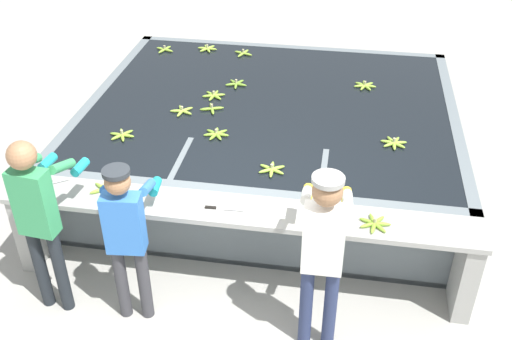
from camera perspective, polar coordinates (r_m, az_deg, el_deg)
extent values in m
plane|color=#A3A099|center=(5.75, -2.11, -12.09)|extent=(80.00, 80.00, 0.00)
cube|color=slate|center=(7.50, 1.30, 0.52)|extent=(4.31, 3.69, 0.06)
cube|color=slate|center=(5.82, -1.22, -5.49)|extent=(4.31, 0.12, 0.89)
cube|color=slate|center=(8.86, 3.03, 8.99)|extent=(4.31, 0.12, 0.89)
cube|color=slate|center=(7.81, -14.09, 4.43)|extent=(0.12, 3.69, 0.89)
cube|color=slate|center=(7.33, 17.76, 1.75)|extent=(0.12, 3.69, 0.89)
cube|color=black|center=(7.27, 1.34, 3.44)|extent=(4.07, 3.45, 0.82)
cube|color=slate|center=(6.32, -6.87, -2.19)|extent=(0.06, 0.80, 0.89)
cube|color=slate|center=(6.12, 6.20, -3.48)|extent=(0.06, 0.80, 0.89)
cube|color=#9E9E99|center=(5.35, -1.83, -3.89)|extent=(4.31, 0.45, 0.05)
cube|color=#9E9E99|center=(6.28, -20.56, -5.00)|extent=(0.16, 0.41, 0.84)
cube|color=#9E9E99|center=(5.68, 19.32, -9.30)|extent=(0.16, 0.41, 0.84)
cylinder|color=#1E2328|center=(5.74, -19.83, -8.73)|extent=(0.11, 0.11, 0.87)
cylinder|color=#1E2328|center=(5.64, -18.11, -9.17)|extent=(0.11, 0.11, 0.87)
cube|color=#38995B|center=(5.24, -20.43, -2.91)|extent=(0.33, 0.20, 0.62)
sphere|color=#9E704C|center=(5.00, -21.43, 1.30)|extent=(0.24, 0.24, 0.24)
cylinder|color=#38995B|center=(5.37, -20.90, 0.81)|extent=(0.11, 0.32, 0.18)
cylinder|color=#1EA3AD|center=(5.63, -19.22, 0.72)|extent=(0.10, 0.21, 0.08)
cylinder|color=#38995B|center=(5.21, -18.00, 0.33)|extent=(0.11, 0.32, 0.18)
cylinder|color=#1EA3AD|center=(5.47, -16.40, 0.27)|extent=(0.10, 0.21, 0.08)
cylinder|color=#38383D|center=(5.47, -12.67, -10.36)|extent=(0.11, 0.11, 0.77)
cylinder|color=#38383D|center=(5.42, -10.60, -10.52)|extent=(0.11, 0.11, 0.77)
cube|color=blue|center=(5.02, -12.48, -4.97)|extent=(0.34, 0.20, 0.55)
sphere|color=#9E704C|center=(4.78, -13.06, -1.12)|extent=(0.21, 0.21, 0.21)
cylinder|color=#282D33|center=(4.73, -13.21, -0.18)|extent=(0.22, 0.22, 0.04)
cylinder|color=blue|center=(5.14, -13.78, -1.50)|extent=(0.11, 0.32, 0.18)
cylinder|color=teal|center=(5.43, -12.88, -1.42)|extent=(0.10, 0.21, 0.08)
cylinder|color=blue|center=(5.06, -10.31, -1.64)|extent=(0.11, 0.32, 0.18)
cylinder|color=teal|center=(5.35, -9.58, -1.55)|extent=(0.10, 0.21, 0.08)
cylinder|color=navy|center=(5.11, 4.79, -12.70)|extent=(0.11, 0.11, 0.85)
cylinder|color=navy|center=(5.11, 7.08, -12.89)|extent=(0.11, 0.11, 0.85)
cube|color=white|center=(4.62, 6.45, -6.55)|extent=(0.32, 0.18, 0.60)
sphere|color=#9E704C|center=(4.35, 6.81, -2.05)|extent=(0.23, 0.23, 0.23)
cylinder|color=#9E9E99|center=(4.29, 6.90, -0.90)|extent=(0.24, 0.24, 0.04)
cylinder|color=white|center=(4.69, 4.81, -2.42)|extent=(0.09, 0.31, 0.18)
cylinder|color=gold|center=(4.99, 4.94, -2.29)|extent=(0.09, 0.20, 0.08)
cylinder|color=white|center=(4.69, 8.72, -2.73)|extent=(0.09, 0.31, 0.18)
cylinder|color=gold|center=(4.99, 8.61, -2.59)|extent=(0.09, 0.20, 0.08)
ellipsoid|color=#9EC642|center=(8.63, -4.39, 11.56)|extent=(0.12, 0.16, 0.04)
ellipsoid|color=#9EC642|center=(8.64, -4.75, 11.58)|extent=(0.11, 0.17, 0.04)
ellipsoid|color=#9EC642|center=(8.61, -5.02, 11.48)|extent=(0.17, 0.04, 0.04)
ellipsoid|color=#9EC642|center=(8.56, -4.93, 11.35)|extent=(0.12, 0.16, 0.04)
ellipsoid|color=#9EC642|center=(8.54, -4.57, 11.32)|extent=(0.11, 0.17, 0.04)
ellipsoid|color=#9EC642|center=(8.58, -4.30, 11.43)|extent=(0.17, 0.04, 0.04)
cylinder|color=tan|center=(8.58, -4.67, 11.67)|extent=(0.03, 0.03, 0.04)
ellipsoid|color=#93BC3D|center=(8.36, -1.42, 10.93)|extent=(0.09, 0.17, 0.04)
ellipsoid|color=#93BC3D|center=(8.38, -0.90, 10.98)|extent=(0.17, 0.09, 0.04)
ellipsoid|color=#93BC3D|center=(8.45, -1.03, 11.18)|extent=(0.09, 0.17, 0.04)
ellipsoid|color=#93BC3D|center=(8.43, -1.55, 11.12)|extent=(0.17, 0.09, 0.04)
cylinder|color=tan|center=(8.39, -1.23, 11.28)|extent=(0.03, 0.03, 0.04)
ellipsoid|color=#9EC642|center=(6.96, -7.14, 5.81)|extent=(0.11, 0.17, 0.04)
ellipsoid|color=#9EC642|center=(6.92, -7.50, 5.60)|extent=(0.17, 0.07, 0.04)
ellipsoid|color=#9EC642|center=(6.87, -7.22, 5.40)|extent=(0.06, 0.17, 0.04)
ellipsoid|color=#9EC642|center=(6.88, -6.70, 5.49)|extent=(0.17, 0.11, 0.04)
ellipsoid|color=#9EC642|center=(6.94, -6.65, 5.74)|extent=(0.14, 0.15, 0.04)
cylinder|color=tan|center=(6.90, -7.06, 5.87)|extent=(0.03, 0.03, 0.04)
ellipsoid|color=#93BC3D|center=(8.59, -8.92, 11.15)|extent=(0.09, 0.17, 0.04)
ellipsoid|color=#93BC3D|center=(8.59, -8.40, 11.21)|extent=(0.17, 0.09, 0.04)
ellipsoid|color=#93BC3D|center=(8.67, -8.47, 11.40)|extent=(0.09, 0.17, 0.04)
ellipsoid|color=#93BC3D|center=(8.66, -8.99, 11.33)|extent=(0.17, 0.09, 0.04)
cylinder|color=tan|center=(8.61, -8.71, 11.49)|extent=(0.03, 0.03, 0.04)
ellipsoid|color=#75A333|center=(7.49, -1.51, 8.14)|extent=(0.17, 0.07, 0.04)
ellipsoid|color=#75A333|center=(7.55, -1.62, 8.34)|extent=(0.12, 0.17, 0.04)
ellipsoid|color=#75A333|center=(7.56, -2.12, 8.35)|extent=(0.14, 0.15, 0.04)
ellipsoid|color=#75A333|center=(7.50, -2.31, 8.15)|extent=(0.17, 0.10, 0.04)
ellipsoid|color=#75A333|center=(7.46, -1.94, 8.02)|extent=(0.05, 0.17, 0.04)
cylinder|color=tan|center=(7.50, -1.90, 8.45)|extent=(0.03, 0.03, 0.04)
ellipsoid|color=#93BC3D|center=(5.77, 1.47, -0.23)|extent=(0.05, 0.17, 0.04)
ellipsoid|color=#93BC3D|center=(5.79, 1.96, -0.11)|extent=(0.17, 0.11, 0.04)
ellipsoid|color=#93BC3D|center=(5.84, 2.01, 0.18)|extent=(0.16, 0.12, 0.04)
ellipsoid|color=#93BC3D|center=(5.87, 1.57, 0.36)|extent=(0.05, 0.17, 0.04)
ellipsoid|color=#93BC3D|center=(5.85, 1.08, 0.24)|extent=(0.17, 0.11, 0.04)
ellipsoid|color=#93BC3D|center=(5.80, 1.03, -0.06)|extent=(0.16, 0.12, 0.04)
cylinder|color=tan|center=(5.80, 1.52, 0.36)|extent=(0.03, 0.03, 0.04)
ellipsoid|color=#8CB738|center=(6.52, -13.03, 3.10)|extent=(0.13, 0.16, 0.04)
ellipsoid|color=#8CB738|center=(6.50, -12.59, 3.04)|extent=(0.10, 0.17, 0.04)
ellipsoid|color=#8CB738|center=(6.52, -12.20, 3.22)|extent=(0.17, 0.05, 0.04)
ellipsoid|color=#8CB738|center=(6.57, -12.24, 3.45)|extent=(0.13, 0.16, 0.04)
ellipsoid|color=#8CB738|center=(6.59, -12.67, 3.51)|extent=(0.10, 0.17, 0.04)
ellipsoid|color=#8CB738|center=(6.57, -13.06, 3.33)|extent=(0.17, 0.05, 0.04)
cylinder|color=tan|center=(6.53, -12.67, 3.54)|extent=(0.03, 0.03, 0.04)
ellipsoid|color=#7FAD33|center=(6.44, -3.39, 3.59)|extent=(0.14, 0.15, 0.04)
ellipsoid|color=#7FAD33|center=(6.47, -3.76, 3.69)|extent=(0.06, 0.17, 0.04)
ellipsoid|color=#7FAD33|center=(6.45, -4.15, 3.60)|extent=(0.16, 0.12, 0.04)
ellipsoid|color=#7FAD33|center=(6.41, -4.29, 3.39)|extent=(0.17, 0.09, 0.04)
ellipsoid|color=#7FAD33|center=(6.38, -4.05, 3.22)|extent=(0.09, 0.17, 0.04)
ellipsoid|color=#7FAD33|center=(6.37, -3.62, 3.22)|extent=(0.12, 0.16, 0.04)
ellipsoid|color=#7FAD33|center=(6.40, -3.33, 3.39)|extent=(0.17, 0.05, 0.04)
cylinder|color=tan|center=(6.40, -3.81, 3.72)|extent=(0.03, 0.03, 0.04)
ellipsoid|color=#7FAD33|center=(6.88, -4.17, 5.64)|extent=(0.09, 0.17, 0.04)
ellipsoid|color=#7FAD33|center=(6.94, -3.77, 5.89)|extent=(0.17, 0.09, 0.04)
ellipsoid|color=#7FAD33|center=(6.98, -4.28, 6.05)|extent=(0.09, 0.17, 0.04)
ellipsoid|color=#7FAD33|center=(6.93, -4.68, 5.81)|extent=(0.17, 0.09, 0.04)
cylinder|color=tan|center=(6.92, -4.24, 6.11)|extent=(0.03, 0.03, 0.04)
ellipsoid|color=#93BC3D|center=(7.57, 9.92, 7.90)|extent=(0.17, 0.09, 0.04)
ellipsoid|color=#93BC3D|center=(7.54, 10.17, 7.76)|extent=(0.09, 0.17, 0.04)
ellipsoid|color=#93BC3D|center=(7.54, 10.53, 7.74)|extent=(0.12, 0.16, 0.04)
ellipsoid|color=#93BC3D|center=(7.58, 10.73, 7.86)|extent=(0.17, 0.06, 0.04)
ellipsoid|color=#93BC3D|center=(7.62, 10.61, 8.01)|extent=(0.15, 0.15, 0.04)
ellipsoid|color=#93BC3D|center=(7.63, 10.28, 8.09)|extent=(0.05, 0.17, 0.04)
ellipsoid|color=#93BC3D|center=(7.61, 9.97, 8.04)|extent=(0.16, 0.12, 0.04)
cylinder|color=tan|center=(7.57, 10.34, 8.16)|extent=(0.03, 0.03, 0.04)
ellipsoid|color=#93BC3D|center=(6.36, 13.02, 2.27)|extent=(0.04, 0.17, 0.04)
ellipsoid|color=#93BC3D|center=(6.38, 13.39, 2.34)|extent=(0.16, 0.13, 0.04)
ellipsoid|color=#93BC3D|center=(6.42, 13.46, 2.54)|extent=(0.17, 0.08, 0.04)
ellipsoid|color=#93BC3D|center=(6.45, 13.17, 2.73)|extent=(0.10, 0.17, 0.04)
ellipsoid|color=#93BC3D|center=(6.45, 12.75, 2.76)|extent=(0.11, 0.17, 0.04)
ellipsoid|color=#93BC3D|center=(6.41, 12.51, 2.62)|extent=(0.17, 0.07, 0.04)
ellipsoid|color=#93BC3D|center=(6.37, 12.63, 2.40)|extent=(0.15, 0.14, 0.04)
cylinder|color=tan|center=(6.39, 13.03, 2.80)|extent=(0.03, 0.03, 0.04)
ellipsoid|color=#8CB738|center=(7.28, -3.88, 7.28)|extent=(0.06, 0.17, 0.04)
ellipsoid|color=#8CB738|center=(7.27, -4.32, 7.23)|extent=(0.15, 0.14, 0.04)
ellipsoid|color=#8CB738|center=(7.23, -4.48, 7.05)|extent=(0.17, 0.09, 0.04)
ellipsoid|color=#8CB738|center=(7.19, -4.21, 6.91)|extent=(0.06, 0.17, 0.04)
ellipsoid|color=#8CB738|center=(7.20, -3.77, 6.95)|extent=(0.15, 0.14, 0.04)
ellipsoid|color=#8CB738|center=(7.24, -3.61, 7.14)|extent=(0.17, 0.09, 0.04)
cylinder|color=tan|center=(7.22, -4.06, 7.35)|extent=(0.03, 0.03, 0.04)
ellipsoid|color=#8CB738|center=(5.75, -14.56, -1.54)|extent=(0.16, 0.12, 0.04)
ellipsoid|color=#8CB738|center=(5.70, -14.76, -1.91)|extent=(0.15, 0.14, 0.04)
ellipsoid|color=#8CB738|center=(5.67, -14.24, -2.07)|extent=(0.09, 0.17, 0.04)
ellipsoid|color=#8CB738|center=(5.70, -13.72, -1.79)|extent=(0.17, 0.05, 0.04)
ellipsoid|color=#8CB738|center=(5.75, -13.92, -1.47)|extent=(0.08, 0.17, 0.04)
cylinder|color=tan|center=(5.69, -14.29, -1.46)|extent=(0.03, 0.03, 0.04)
ellipsoid|color=#7FAD33|center=(5.18, 11.12, -5.39)|extent=(0.06, 0.17, 0.04)
ellipsoid|color=#7FAD33|center=(5.20, 11.63, -5.34)|extent=(0.14, 0.15, 0.04)
ellipsoid|color=#7FAD33|center=(5.23, 11.82, -5.05)|extent=(0.17, 0.05, 0.04)
ellipsoid|color=#7FAD33|center=(5.26, 11.56, -4.75)|extent=(0.13, 0.16, 0.04)
ellipsoid|color=#7FAD33|center=(5.27, 11.05, -4.66)|extent=(0.08, 0.17, 0.04)
ellipsoid|color=#7FAD33|center=(5.24, 10.67, -4.84)|extent=(0.17, 0.10, 0.04)
ellipsoid|color=#7FAD33|center=(5.20, 10.69, -5.16)|extent=(0.17, 0.11, 0.04)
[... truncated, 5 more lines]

